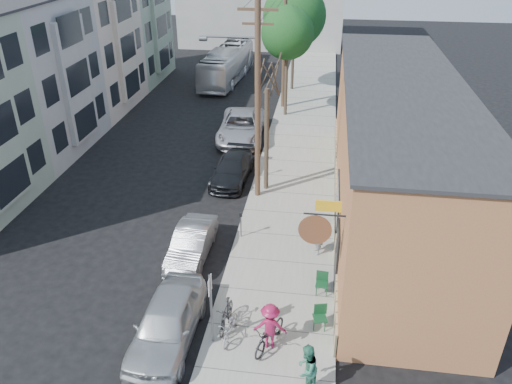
# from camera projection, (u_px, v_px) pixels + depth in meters

# --- Properties ---
(ground) EXTENTS (120.00, 120.00, 0.00)m
(ground) POSITION_uv_depth(u_px,v_px,m) (184.00, 256.00, 21.57)
(ground) COLOR black
(sidewalk) EXTENTS (4.50, 58.00, 0.15)m
(sidewalk) POSITION_uv_depth(u_px,v_px,m) (299.00, 155.00, 30.57)
(sidewalk) COLOR #9C9C91
(sidewalk) RESTS_ON ground
(cafe_building) EXTENTS (6.60, 20.20, 6.61)m
(cafe_building) POSITION_uv_depth(u_px,v_px,m) (395.00, 151.00, 23.23)
(cafe_building) COLOR #AB6A3F
(cafe_building) RESTS_ON ground
(apartment_row) EXTENTS (6.30, 32.00, 9.00)m
(apartment_row) POSITION_uv_depth(u_px,v_px,m) (61.00, 62.00, 33.02)
(apartment_row) COLOR #93A68C
(apartment_row) RESTS_ON ground
(sign_post) EXTENTS (0.07, 0.45, 2.80)m
(sign_post) POSITION_uv_depth(u_px,v_px,m) (211.00, 303.00, 16.23)
(sign_post) COLOR slate
(sign_post) RESTS_ON sidewalk
(parking_meter_near) EXTENTS (0.14, 0.14, 1.24)m
(parking_meter_near) POSITION_uv_depth(u_px,v_px,m) (241.00, 221.00, 22.23)
(parking_meter_near) COLOR slate
(parking_meter_near) RESTS_ON sidewalk
(parking_meter_far) EXTENTS (0.14, 0.14, 1.24)m
(parking_meter_far) POSITION_uv_depth(u_px,v_px,m) (259.00, 163.00, 27.53)
(parking_meter_far) COLOR slate
(parking_meter_far) RESTS_ON sidewalk
(utility_pole_near) EXTENTS (3.57, 0.28, 10.00)m
(utility_pole_near) POSITION_uv_depth(u_px,v_px,m) (256.00, 97.00, 23.54)
(utility_pole_near) COLOR #503A28
(utility_pole_near) RESTS_ON sidewalk
(utility_pole_far) EXTENTS (1.80, 0.28, 10.00)m
(utility_pole_far) POSITION_uv_depth(u_px,v_px,m) (284.00, 37.00, 35.89)
(utility_pole_far) COLOR #503A28
(utility_pole_far) RESTS_ON sidewalk
(tree_bare) EXTENTS (0.24, 0.24, 5.45)m
(tree_bare) POSITION_uv_depth(u_px,v_px,m) (267.00, 141.00, 25.40)
(tree_bare) COLOR #44392C
(tree_bare) RESTS_ON sidewalk
(tree_leafy_mid) EXTENTS (3.63, 3.63, 7.66)m
(tree_leafy_mid) POSITION_uv_depth(u_px,v_px,m) (287.00, 33.00, 33.98)
(tree_leafy_mid) COLOR #44392C
(tree_leafy_mid) RESTS_ON sidewalk
(tree_leafy_far) EXTENTS (5.02, 5.02, 8.43)m
(tree_leafy_far) POSITION_uv_depth(u_px,v_px,m) (294.00, 16.00, 39.52)
(tree_leafy_far) COLOR #44392C
(tree_leafy_far) RESTS_ON sidewalk
(patio_chair_a) EXTENTS (0.54, 0.54, 0.88)m
(patio_chair_a) POSITION_uv_depth(u_px,v_px,m) (322.00, 284.00, 18.99)
(patio_chair_a) COLOR #124324
(patio_chair_a) RESTS_ON sidewalk
(patio_chair_b) EXTENTS (0.60, 0.60, 0.88)m
(patio_chair_b) POSITION_uv_depth(u_px,v_px,m) (320.00, 318.00, 17.38)
(patio_chair_b) COLOR #124324
(patio_chair_b) RESTS_ON sidewalk
(patron_grey) EXTENTS (0.54, 0.72, 1.79)m
(patron_grey) POSITION_uv_depth(u_px,v_px,m) (318.00, 235.00, 21.09)
(patron_grey) COLOR gray
(patron_grey) RESTS_ON sidewalk
(patron_green) EXTENTS (0.94, 1.03, 1.73)m
(patron_green) POSITION_uv_depth(u_px,v_px,m) (306.00, 369.00, 14.87)
(patron_green) COLOR #327E60
(patron_green) RESTS_ON sidewalk
(cyclist) EXTENTS (1.13, 0.66, 1.72)m
(cyclist) POSITION_uv_depth(u_px,v_px,m) (270.00, 326.00, 16.44)
(cyclist) COLOR maroon
(cyclist) RESTS_ON sidewalk
(cyclist_bike) EXTENTS (1.34, 2.03, 1.01)m
(cyclist_bike) POSITION_uv_depth(u_px,v_px,m) (270.00, 334.00, 16.61)
(cyclist_bike) COLOR black
(cyclist_bike) RESTS_ON sidewalk
(parked_bike_a) EXTENTS (0.60, 1.72, 1.02)m
(parked_bike_a) POSITION_uv_depth(u_px,v_px,m) (226.00, 315.00, 17.41)
(parked_bike_a) COLOR black
(parked_bike_a) RESTS_ON sidewalk
(parked_bike_b) EXTENTS (0.69, 1.62, 0.83)m
(parked_bike_b) POSITION_uv_depth(u_px,v_px,m) (230.00, 328.00, 17.00)
(parked_bike_b) COLOR gray
(parked_bike_b) RESTS_ON sidewalk
(car_0) EXTENTS (1.96, 4.77, 1.62)m
(car_0) POSITION_uv_depth(u_px,v_px,m) (167.00, 322.00, 16.87)
(car_0) COLOR #B3B8BC
(car_0) RESTS_ON ground
(car_1) EXTENTS (1.46, 4.06, 1.33)m
(car_1) POSITION_uv_depth(u_px,v_px,m) (192.00, 243.00, 21.24)
(car_1) COLOR #95969C
(car_1) RESTS_ON ground
(car_2) EXTENTS (2.09, 4.65, 1.32)m
(car_2) POSITION_uv_depth(u_px,v_px,m) (232.00, 169.00, 27.53)
(car_2) COLOR black
(car_2) RESTS_ON ground
(car_3) EXTENTS (3.20, 6.30, 1.71)m
(car_3) POSITION_uv_depth(u_px,v_px,m) (242.00, 126.00, 32.70)
(car_3) COLOR #B7B7C0
(car_3) RESTS_ON ground
(bus) EXTENTS (3.21, 10.71, 2.94)m
(bus) POSITION_uv_depth(u_px,v_px,m) (227.00, 64.00, 44.27)
(bus) COLOR white
(bus) RESTS_ON ground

